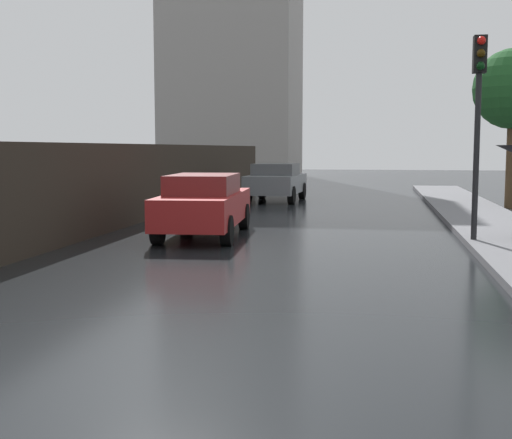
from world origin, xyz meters
name	(u,v)px	position (x,y,z in m)	size (l,w,h in m)	color
ground	(130,377)	(0.00, 0.00, 0.00)	(120.00, 120.00, 0.00)	black
car_red_near_kerb	(204,204)	(-1.77, 9.58, 0.76)	(1.95, 4.59, 1.44)	maroon
car_grey_mid_road	(276,181)	(-1.66, 20.28, 0.76)	(2.02, 3.97, 1.45)	slate
traffic_light	(478,99)	(4.17, 9.01, 3.04)	(0.26, 0.39, 4.17)	black
distant_tower	(233,3)	(-7.85, 41.58, 12.05)	(8.94, 7.92, 24.11)	#9E9993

